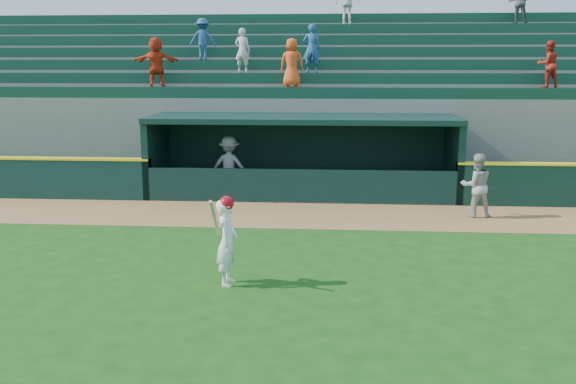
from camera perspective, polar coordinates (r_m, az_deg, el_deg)
name	(u,v)px	position (r m, az deg, el deg)	size (l,w,h in m)	color
ground	(282,273)	(12.65, -0.54, -7.21)	(120.00, 120.00, 0.00)	#164411
warning_track	(297,215)	(17.36, 0.81, -2.06)	(40.00, 3.00, 0.01)	olive
dugout_player_front	(476,185)	(17.72, 16.39, 0.56)	(0.83, 0.65, 1.71)	#A8A7A2
dugout_player_inside	(230,166)	(19.98, -5.21, 2.33)	(1.18, 0.68, 1.83)	#9B9C97
dugout	(303,150)	(20.16, 1.36, 3.72)	(9.40, 2.80, 2.46)	slate
stands	(311,107)	(24.59, 2.04, 7.53)	(34.50, 6.32, 7.15)	slate
batter_at_plate	(227,240)	(11.85, -5.44, -4.27)	(0.45, 0.78, 1.69)	white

